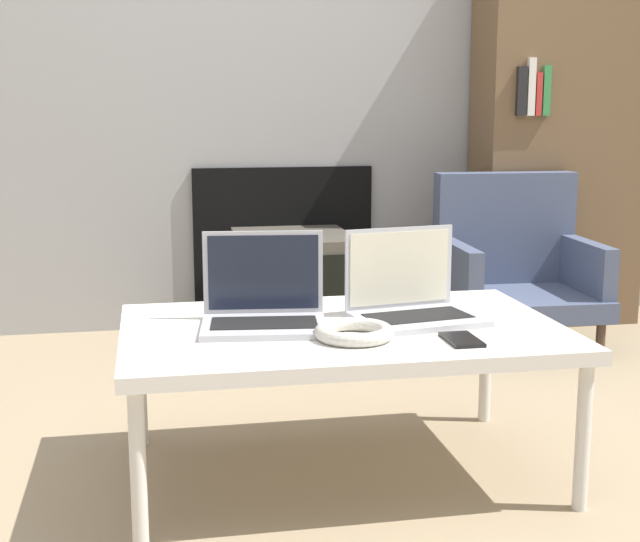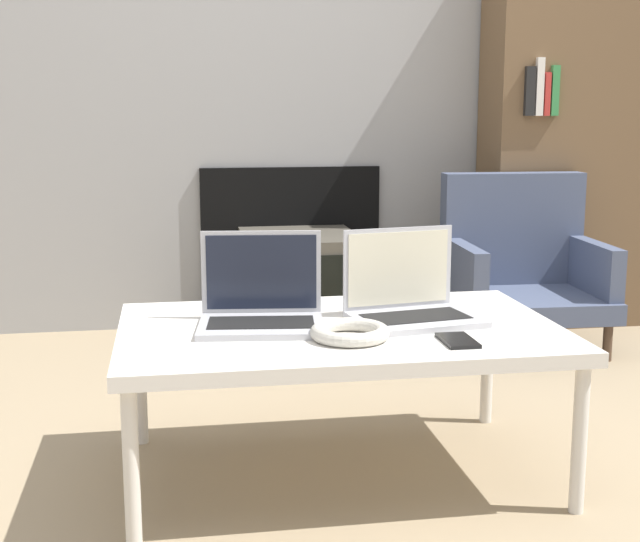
% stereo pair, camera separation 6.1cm
% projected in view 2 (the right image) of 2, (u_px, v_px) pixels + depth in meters
% --- Properties ---
extents(ground_plane, '(14.00, 14.00, 0.00)m').
position_uv_depth(ground_plane, '(350.00, 498.00, 2.21)').
color(ground_plane, '#998466').
extents(wall_back, '(7.00, 0.08, 2.60)m').
position_uv_depth(wall_back, '(266.00, 26.00, 3.76)').
color(wall_back, '#999999').
rests_on(wall_back, ground_plane).
extents(table, '(1.12, 0.71, 0.40)m').
position_uv_depth(table, '(339.00, 337.00, 2.28)').
color(table, silver).
rests_on(table, ground_plane).
extents(laptop_left, '(0.34, 0.27, 0.23)m').
position_uv_depth(laptop_left, '(261.00, 306.00, 2.28)').
color(laptop_left, '#B2B2B7').
rests_on(laptop_left, table).
extents(laptop_right, '(0.35, 0.29, 0.23)m').
position_uv_depth(laptop_right, '(409.00, 300.00, 2.34)').
color(laptop_right, '#B2B2B7').
rests_on(laptop_right, table).
extents(headphones, '(0.19, 0.19, 0.03)m').
position_uv_depth(headphones, '(351.00, 332.00, 2.15)').
color(headphones, beige).
rests_on(headphones, table).
extents(phone, '(0.07, 0.13, 0.01)m').
position_uv_depth(phone, '(458.00, 341.00, 2.12)').
color(phone, black).
rests_on(phone, table).
extents(tv, '(0.46, 0.51, 0.44)m').
position_uv_depth(tv, '(300.00, 287.00, 3.68)').
color(tv, '#4C473D').
rests_on(tv, ground_plane).
extents(armchair, '(0.61, 0.55, 0.69)m').
position_uv_depth(armchair, '(520.00, 265.00, 3.58)').
color(armchair, '#47516B').
rests_on(armchair, ground_plane).
extents(bookshelf, '(0.71, 0.32, 1.66)m').
position_uv_depth(bookshelf, '(567.00, 135.00, 3.86)').
color(bookshelf, brown).
rests_on(bookshelf, ground_plane).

